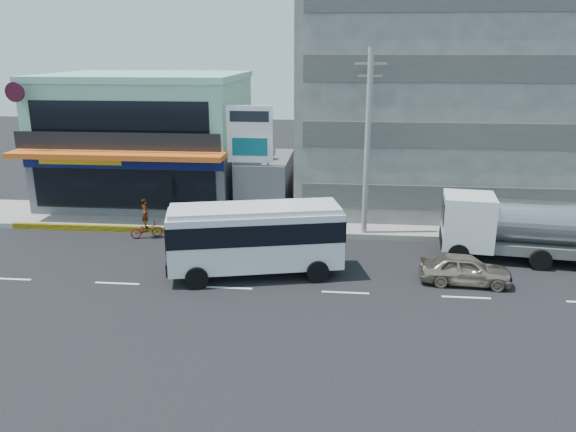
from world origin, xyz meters
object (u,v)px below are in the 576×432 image
object	(u,v)px
shop_building	(150,142)
utility_pole_near	(367,144)
billboard	(250,141)
tanker_truck	(520,227)
motorcycle_rider	(146,225)
sedan	(465,269)
satellite_dish	(263,159)
concrete_building	(428,96)
minibus	(255,234)

from	to	relation	value
shop_building	utility_pole_near	bearing A→B (deg)	-25.06
billboard	utility_pole_near	world-z (taller)	utility_pole_near
shop_building	tanker_truck	size ratio (longest dim) A/B	1.52
billboard	motorcycle_rider	bearing A→B (deg)	-150.68
shop_building	sedan	size ratio (longest dim) A/B	3.16
sedan	tanker_truck	distance (m)	4.58
satellite_dish	tanker_truck	world-z (taller)	satellite_dish
concrete_building	billboard	xyz separation A→B (m)	(-10.50, -5.80, -2.07)
satellite_dish	utility_pole_near	distance (m)	7.17
tanker_truck	sedan	bearing A→B (deg)	-134.53
satellite_dish	motorcycle_rider	distance (m)	8.04
concrete_building	motorcycle_rider	bearing A→B (deg)	-150.95
minibus	satellite_dish	bearing A→B (deg)	95.63
shop_building	billboard	xyz separation A→B (m)	(7.50, -4.75, 0.93)
utility_pole_near	sedan	xyz separation A→B (m)	(4.20, -5.90, -4.48)
sedan	shop_building	bearing A→B (deg)	60.09
shop_building	concrete_building	xyz separation A→B (m)	(18.00, 1.05, 3.00)
shop_building	billboard	bearing A→B (deg)	-32.32
billboard	minibus	bearing A→B (deg)	-79.37
satellite_dish	sedan	xyz separation A→B (m)	(10.20, -9.50, -2.91)
motorcycle_rider	concrete_building	bearing A→B (deg)	29.05
sedan	satellite_dish	bearing A→B (deg)	51.49
concrete_building	satellite_dish	distance (m)	11.30
shop_building	minibus	world-z (taller)	shop_building
concrete_building	utility_pole_near	xyz separation A→B (m)	(-4.00, -7.60, -1.85)
tanker_truck	satellite_dish	bearing A→B (deg)	154.66
utility_pole_near	sedan	world-z (taller)	utility_pole_near
shop_building	motorcycle_rider	xyz separation A→B (m)	(2.20, -7.72, -3.28)
satellite_dish	motorcycle_rider	bearing A→B (deg)	-140.52
billboard	sedan	bearing A→B (deg)	-35.74
satellite_dish	minibus	size ratio (longest dim) A/B	0.18
shop_building	billboard	distance (m)	8.92
shop_building	sedan	xyz separation A→B (m)	(18.20, -12.45, -3.33)
satellite_dish	utility_pole_near	xyz separation A→B (m)	(6.00, -3.60, 1.57)
tanker_truck	motorcycle_rider	bearing A→B (deg)	175.41
concrete_building	billboard	size ratio (longest dim) A/B	2.32
satellite_dish	minibus	world-z (taller)	satellite_dish
utility_pole_near	minibus	xyz separation A→B (m)	(-5.07, -5.80, -3.22)
sedan	motorcycle_rider	size ratio (longest dim) A/B	1.80
shop_building	billboard	world-z (taller)	shop_building
shop_building	minibus	distance (m)	15.38
concrete_building	minibus	bearing A→B (deg)	-124.10
sedan	motorcycle_rider	xyz separation A→B (m)	(-16.00, 4.72, 0.05)
minibus	motorcycle_rider	size ratio (longest dim) A/B	3.71
satellite_dish	sedan	size ratio (longest dim) A/B	0.38
satellite_dish	tanker_truck	xyz separation A→B (m)	(13.33, -6.31, -1.90)
sedan	tanker_truck	bearing A→B (deg)	-40.07
sedan	tanker_truck	world-z (taller)	tanker_truck
billboard	sedan	xyz separation A→B (m)	(10.70, -7.70, -4.26)
billboard	utility_pole_near	xyz separation A→B (m)	(6.50, -1.80, 0.22)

